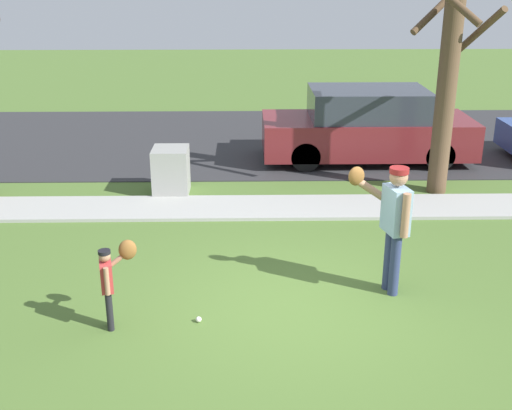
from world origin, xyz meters
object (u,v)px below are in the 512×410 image
baseball (199,319)px  utility_cabinet (171,171)px  person_adult (392,216)px  parked_suv_maroon (367,127)px  person_child (112,274)px  street_tree_near (449,64)px

baseball → utility_cabinet: (-0.85, 4.90, 0.42)m
person_adult → baseball: size_ratio=24.09×
utility_cabinet → person_adult: bearing=-50.6°
baseball → parked_suv_maroon: parked_suv_maroon is taller
utility_cabinet → baseball: bearing=-80.2°
person_child → street_tree_near: (5.42, 4.96, 1.80)m
person_adult → parked_suv_maroon: size_ratio=0.38×
person_child → person_adult: bearing=-0.3°
baseball → utility_cabinet: 4.99m
baseball → street_tree_near: 7.03m
street_tree_near → person_adult: bearing=-114.3°
person_adult → baseball: (-2.54, -0.78, -1.07)m
utility_cabinet → street_tree_near: street_tree_near is taller
parked_suv_maroon → person_child: bearing=-121.5°
person_child → baseball: size_ratio=14.75×
street_tree_near → person_child: bearing=-137.5°
person_child → parked_suv_maroon: (4.39, 7.16, 0.08)m
person_adult → parked_suv_maroon: (0.83, 6.32, -0.32)m
parked_suv_maroon → person_adult: bearing=-97.5°
baseball → utility_cabinet: utility_cabinet is taller
person_child → baseball: 1.23m
person_adult → street_tree_near: street_tree_near is taller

